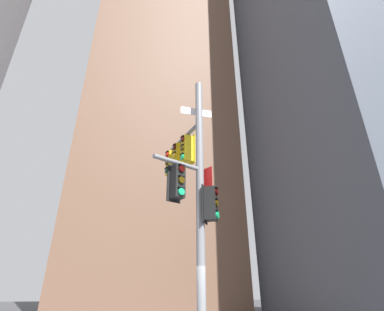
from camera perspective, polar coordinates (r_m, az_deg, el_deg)
The scene contains 3 objects.
building_tower_right at distance 31.26m, azimuth 25.64°, elevation 20.45°, with size 12.49×12.49×46.10m, color #4C5460.
building_mid_block at distance 35.63m, azimuth -6.87°, elevation 12.12°, with size 14.12×14.12×46.86m, color brown.
signal_pole_assembly at distance 9.40m, azimuth -0.33°, elevation -5.31°, with size 2.15×3.30×8.77m.
Camera 1 is at (-2.32, -8.09, 1.89)m, focal length 26.82 mm.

